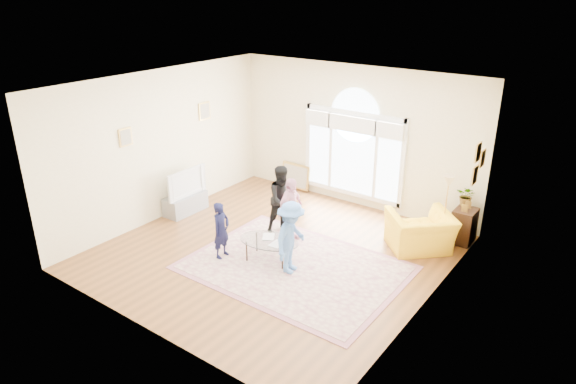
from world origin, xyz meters
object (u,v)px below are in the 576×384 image
Objects in this scene: area_rug at (295,267)px; television at (184,182)px; coffee_table at (269,241)px; armchair at (420,232)px; tv_console at (185,203)px.

area_rug is 3.33× the size of television.
armchair is at bearing 31.86° from coffee_table.
tv_console is at bearing 170.90° from area_rug.
tv_console reaches higher than area_rug.
television is 0.94× the size of armchair.
television is 0.85× the size of coffee_table.
television is at bearing -28.12° from armchair.
armchair is at bearing 16.33° from tv_console.
coffee_table is (-0.55, -0.06, 0.39)m from area_rug.
coffee_table is 1.10× the size of armchair.
coffee_table is at bearing -173.89° from area_rug.
coffee_table is 2.93m from armchair.
area_rug is 3.60× the size of tv_console.
television is at bearing -0.00° from tv_console.
coffee_table reaches higher than tv_console.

